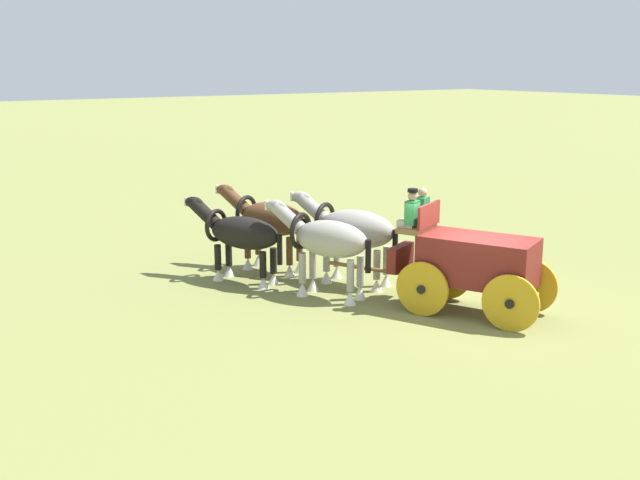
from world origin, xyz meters
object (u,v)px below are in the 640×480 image
(draft_horse_rear_off, at_px, (352,230))
(draft_horse_lead_near, at_px, (240,234))
(draft_horse_rear_near, at_px, (326,241))
(show_wagon, at_px, (471,261))
(draft_horse_lead_off, at_px, (269,221))

(draft_horse_rear_off, height_order, draft_horse_lead_near, draft_horse_rear_off)
(draft_horse_rear_near, height_order, draft_horse_lead_near, draft_horse_rear_near)
(draft_horse_rear_near, bearing_deg, draft_horse_lead_near, 24.83)
(show_wagon, relative_size, draft_horse_lead_off, 1.85)
(show_wagon, xyz_separation_m, draft_horse_rear_off, (3.40, 0.86, 0.20))
(draft_horse_lead_off, bearing_deg, draft_horse_rear_near, 178.24)
(show_wagon, relative_size, draft_horse_rear_off, 1.78)
(show_wagon, relative_size, draft_horse_lead_near, 1.81)
(draft_horse_rear_near, bearing_deg, draft_horse_lead_off, -1.76)
(draft_horse_rear_off, distance_m, draft_horse_lead_near, 2.93)
(draft_horse_lead_near, bearing_deg, draft_horse_rear_off, -128.82)
(draft_horse_rear_off, height_order, draft_horse_lead_off, draft_horse_rear_off)
(draft_horse_rear_near, xyz_separation_m, draft_horse_rear_off, (0.53, -1.19, 0.02))
(draft_horse_rear_near, height_order, draft_horse_lead_off, draft_horse_rear_near)
(show_wagon, height_order, draft_horse_lead_near, show_wagon)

